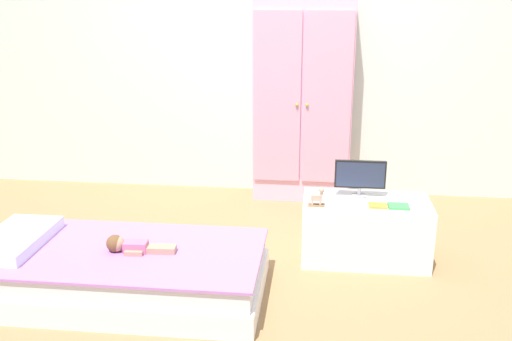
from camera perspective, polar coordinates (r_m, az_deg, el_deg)
ground_plane at (r=3.58m, az=-0.17°, el=-10.26°), size 10.00×10.00×0.02m
back_wall at (r=4.75m, az=2.08°, el=13.76°), size 6.40×0.05×2.70m
bed at (r=3.38m, az=-13.44°, el=-9.89°), size 1.62×0.80×0.27m
pillow at (r=3.55m, az=-23.02°, el=-6.38°), size 0.32×0.57×0.07m
doll at (r=3.27m, az=-12.76°, el=-7.35°), size 0.39×0.14×0.10m
wardrobe at (r=4.62m, az=4.72°, el=6.99°), size 0.79×0.31×1.64m
tv_stand at (r=3.73m, az=10.91°, el=-5.88°), size 0.80×0.43×0.40m
tv_monitor at (r=3.67m, az=10.44°, el=-0.53°), size 0.32×0.10×0.24m
rocking_horse_toy at (r=3.50m, az=6.26°, el=-2.68°), size 0.10×0.04×0.12m
book_orange at (r=3.57m, az=12.16°, el=-3.48°), size 0.11×0.09×0.01m
book_green at (r=3.58m, az=14.15°, el=-3.50°), size 0.13×0.10×0.01m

